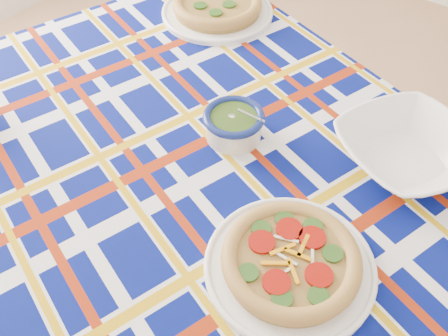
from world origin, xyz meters
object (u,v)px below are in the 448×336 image
Objects in this scene: serving_bowl at (407,150)px; pesto_bowl at (234,123)px; dining_table at (236,226)px; main_focaccia_plate at (291,260)px.

pesto_bowl is at bearing -154.59° from serving_bowl.
dining_table is 0.22m from main_focaccia_plate.
serving_bowl is at bearing 81.99° from main_focaccia_plate.
main_focaccia_plate is 0.39m from serving_bowl.
dining_table is at bearing 158.44° from main_focaccia_plate.
dining_table is at bearing -125.33° from serving_bowl.
main_focaccia_plate is 1.13× the size of serving_bowl.
serving_bowl is at bearing 25.41° from pesto_bowl.
serving_bowl reaches higher than main_focaccia_plate.
dining_table is 14.14× the size of pesto_bowl.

